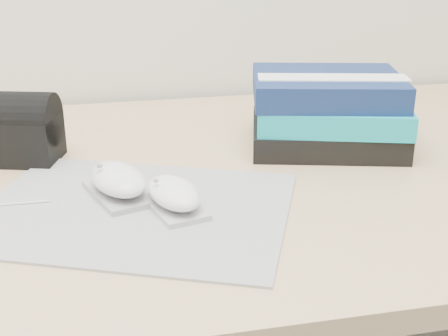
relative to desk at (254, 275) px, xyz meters
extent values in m
cube|color=tan|center=(0.00, -0.06, 0.22)|extent=(1.60, 0.80, 0.03)
cube|color=tan|center=(0.00, 0.32, -0.15)|extent=(1.52, 0.03, 0.35)
cube|color=gray|center=(-0.21, -0.19, 0.24)|extent=(0.48, 0.43, 0.00)
cube|color=#A0A1A3|center=(-0.23, -0.15, 0.24)|extent=(0.10, 0.13, 0.01)
ellipsoid|color=white|center=(-0.23, -0.15, 0.26)|extent=(0.10, 0.13, 0.03)
ellipsoid|color=gray|center=(-0.25, -0.15, 0.28)|extent=(0.01, 0.01, 0.01)
cube|color=#B0B0B3|center=(-0.16, -0.20, 0.24)|extent=(0.08, 0.12, 0.01)
ellipsoid|color=white|center=(-0.16, -0.20, 0.26)|extent=(0.08, 0.11, 0.03)
ellipsoid|color=#9C9C9F|center=(-0.18, -0.20, 0.28)|extent=(0.01, 0.01, 0.01)
cube|color=black|center=(0.12, 0.00, 0.25)|extent=(0.28, 0.25, 0.04)
cube|color=#10A6B3|center=(0.12, -0.01, 0.29)|extent=(0.28, 0.25, 0.04)
cube|color=navy|center=(0.11, 0.00, 0.33)|extent=(0.27, 0.23, 0.04)
cube|color=white|center=(0.11, -0.02, 0.35)|extent=(0.24, 0.10, 0.00)
cube|color=black|center=(-0.37, 0.03, 0.27)|extent=(0.14, 0.11, 0.07)
cylinder|color=black|center=(-0.37, 0.03, 0.30)|extent=(0.14, 0.11, 0.08)
camera|label=1|loc=(-0.25, -0.91, 0.58)|focal=50.00mm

